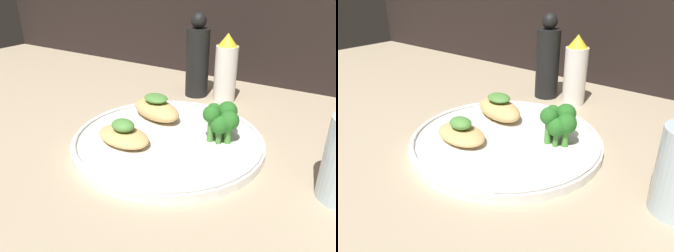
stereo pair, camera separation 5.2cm
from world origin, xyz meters
TOP-DOWN VIEW (x-y plane):
  - ground_plane at (0.00, 0.00)cm, footprint 180.00×180.00cm
  - plate at (0.00, 0.00)cm, footprint 30.57×30.57cm
  - grilled_meat_front at (-4.91, -5.12)cm, footprint 10.34×7.50cm
  - grilled_meat_middle at (-6.05, 5.52)cm, footprint 12.34×9.31cm
  - broccoli_bunch at (7.51, 3.50)cm, footprint 5.75×5.36cm
  - sauce_bottle at (-0.51, 23.42)cm, footprint 4.67×4.67cm
  - pepper_grinder at (-7.25, 23.42)cm, footprint 5.02×5.02cm

SIDE VIEW (x-z plane):
  - ground_plane at x=0.00cm, z-range -1.00..0.00cm
  - plate at x=0.00cm, z-range -0.01..1.99cm
  - grilled_meat_front at x=-4.91cm, z-range 0.82..4.65cm
  - grilled_meat_middle at x=-6.05cm, z-range 1.00..5.34cm
  - broccoli_bunch at x=7.51cm, z-range 2.12..8.31cm
  - sauce_bottle at x=-0.51cm, z-range -0.31..14.09cm
  - pepper_grinder at x=-7.25cm, z-range -0.86..17.09cm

